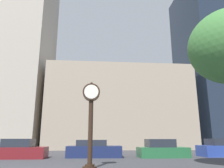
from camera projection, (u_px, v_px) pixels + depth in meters
name	position (u px, v px, depth m)	size (l,w,h in m)	color
building_tall_tower	(16.00, 24.00, 36.26)	(11.62, 12.00, 39.78)	#ADA393
building_storefront_row	(118.00, 110.00, 34.27)	(20.42, 12.00, 11.60)	gray
building_glass_modern	(216.00, 63.00, 37.69)	(10.97, 12.00, 28.27)	#1E2838
street_clock	(91.00, 113.00, 11.54)	(0.93, 0.72, 4.48)	black
car_maroon	(20.00, 150.00, 16.55)	(3.85, 1.91, 1.44)	maroon
car_navy	(94.00, 150.00, 17.42)	(4.40, 1.95, 1.35)	#19234C
car_green	(162.00, 150.00, 17.43)	(3.92, 1.99, 1.42)	#236038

